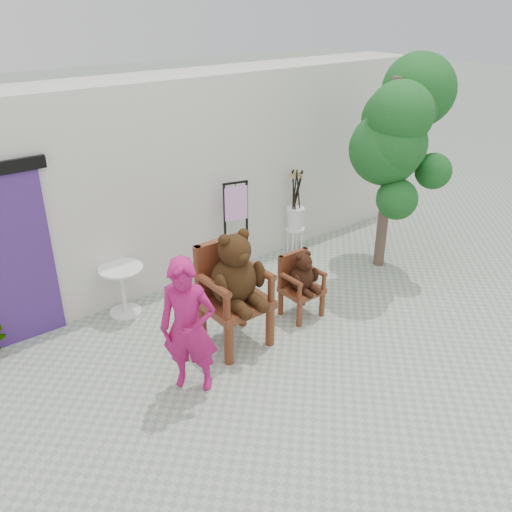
{
  "coord_description": "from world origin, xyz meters",
  "views": [
    {
      "loc": [
        -4.19,
        -3.84,
        4.01
      ],
      "look_at": [
        -0.29,
        1.11,
        0.95
      ],
      "focal_mm": 38.0,
      "sensor_mm": 36.0,
      "label": 1
    }
  ],
  "objects_px": {
    "chair_big": "(234,281)",
    "stool_bucket": "(295,218)",
    "chair_small": "(301,278)",
    "cafe_table": "(123,285)",
    "display_stand": "(236,240)",
    "person": "(189,328)",
    "tree": "(401,123)"
  },
  "relations": [
    {
      "from": "chair_big",
      "to": "display_stand",
      "type": "xyz_separation_m",
      "value": [
        1.14,
        1.5,
        -0.3
      ]
    },
    {
      "from": "tree",
      "to": "chair_big",
      "type": "bearing_deg",
      "value": -176.83
    },
    {
      "from": "chair_small",
      "to": "person",
      "type": "xyz_separation_m",
      "value": [
        -2.05,
        -0.47,
        0.29
      ]
    },
    {
      "from": "stool_bucket",
      "to": "tree",
      "type": "relative_size",
      "value": 0.44
    },
    {
      "from": "chair_small",
      "to": "person",
      "type": "height_order",
      "value": "person"
    },
    {
      "from": "person",
      "to": "stool_bucket",
      "type": "distance_m",
      "value": 3.87
    },
    {
      "from": "chair_big",
      "to": "cafe_table",
      "type": "bearing_deg",
      "value": 117.52
    },
    {
      "from": "display_stand",
      "to": "tree",
      "type": "distance_m",
      "value": 2.97
    },
    {
      "from": "tree",
      "to": "stool_bucket",
      "type": "bearing_deg",
      "value": 120.08
    },
    {
      "from": "chair_big",
      "to": "display_stand",
      "type": "bearing_deg",
      "value": 52.88
    },
    {
      "from": "chair_big",
      "to": "chair_small",
      "type": "xyz_separation_m",
      "value": [
        1.1,
        -0.02,
        -0.33
      ]
    },
    {
      "from": "chair_big",
      "to": "tree",
      "type": "xyz_separation_m",
      "value": [
        3.14,
        0.17,
        1.45
      ]
    },
    {
      "from": "chair_big",
      "to": "person",
      "type": "bearing_deg",
      "value": -152.56
    },
    {
      "from": "cafe_table",
      "to": "display_stand",
      "type": "xyz_separation_m",
      "value": [
        1.92,
        -0.0,
        0.14
      ]
    },
    {
      "from": "cafe_table",
      "to": "display_stand",
      "type": "distance_m",
      "value": 1.93
    },
    {
      "from": "display_stand",
      "to": "stool_bucket",
      "type": "xyz_separation_m",
      "value": [
        1.23,
        0.0,
        0.06
      ]
    },
    {
      "from": "chair_small",
      "to": "person",
      "type": "distance_m",
      "value": 2.12
    },
    {
      "from": "chair_small",
      "to": "cafe_table",
      "type": "height_order",
      "value": "chair_small"
    },
    {
      "from": "cafe_table",
      "to": "stool_bucket",
      "type": "relative_size",
      "value": 0.48
    },
    {
      "from": "cafe_table",
      "to": "display_stand",
      "type": "height_order",
      "value": "display_stand"
    },
    {
      "from": "stool_bucket",
      "to": "tree",
      "type": "distance_m",
      "value": 2.29
    },
    {
      "from": "chair_small",
      "to": "stool_bucket",
      "type": "distance_m",
      "value": 1.99
    },
    {
      "from": "person",
      "to": "display_stand",
      "type": "bearing_deg",
      "value": 89.93
    },
    {
      "from": "chair_small",
      "to": "stool_bucket",
      "type": "xyz_separation_m",
      "value": [
        1.27,
        1.53,
        0.09
      ]
    },
    {
      "from": "chair_big",
      "to": "stool_bucket",
      "type": "relative_size",
      "value": 1.06
    },
    {
      "from": "chair_big",
      "to": "display_stand",
      "type": "height_order",
      "value": "chair_big"
    },
    {
      "from": "person",
      "to": "display_stand",
      "type": "distance_m",
      "value": 2.9
    },
    {
      "from": "chair_big",
      "to": "person",
      "type": "height_order",
      "value": "person"
    },
    {
      "from": "chair_big",
      "to": "cafe_table",
      "type": "relative_size",
      "value": 2.18
    },
    {
      "from": "chair_big",
      "to": "stool_bucket",
      "type": "bearing_deg",
      "value": 32.51
    },
    {
      "from": "chair_small",
      "to": "tree",
      "type": "bearing_deg",
      "value": 5.45
    },
    {
      "from": "chair_small",
      "to": "stool_bucket",
      "type": "height_order",
      "value": "stool_bucket"
    }
  ]
}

